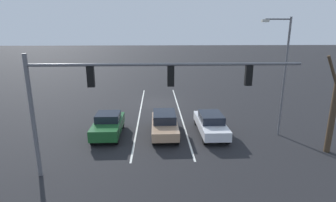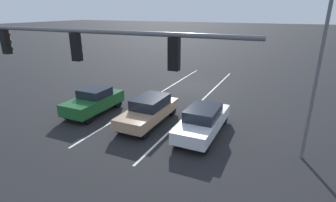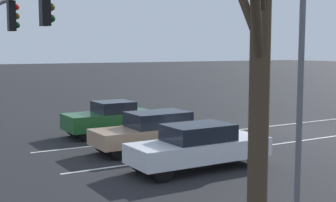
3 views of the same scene
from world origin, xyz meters
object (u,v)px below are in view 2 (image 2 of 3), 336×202
(car_white_leftlane_front, at_px, (203,120))
(street_lamp_left_shoulder, at_px, (315,54))
(car_darkgreen_rightlane_front, at_px, (94,101))
(traffic_signal_gantry, at_px, (35,56))
(car_tan_midlane_front, at_px, (149,110))

(car_white_leftlane_front, relative_size, street_lamp_left_shoulder, 0.61)
(car_darkgreen_rightlane_front, distance_m, traffic_signal_gantry, 6.60)
(car_tan_midlane_front, xyz_separation_m, car_darkgreen_rightlane_front, (3.88, 0.08, 0.00))
(car_tan_midlane_front, bearing_deg, car_darkgreen_rightlane_front, 1.12)
(car_tan_midlane_front, distance_m, street_lamp_left_shoulder, 8.59)
(traffic_signal_gantry, height_order, street_lamp_left_shoulder, street_lamp_left_shoulder)
(car_tan_midlane_front, relative_size, car_darkgreen_rightlane_front, 1.12)
(car_tan_midlane_front, xyz_separation_m, car_white_leftlane_front, (-3.23, 0.09, -0.02))
(car_white_leftlane_front, distance_m, street_lamp_left_shoulder, 5.88)
(car_tan_midlane_front, xyz_separation_m, street_lamp_left_shoulder, (-7.71, 0.52, 3.75))
(car_white_leftlane_front, relative_size, traffic_signal_gantry, 0.38)
(traffic_signal_gantry, distance_m, street_lamp_left_shoulder, 10.78)
(car_tan_midlane_front, distance_m, car_white_leftlane_front, 3.24)
(car_tan_midlane_front, bearing_deg, car_white_leftlane_front, 178.48)
(car_white_leftlane_front, bearing_deg, traffic_signal_gantry, 44.28)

